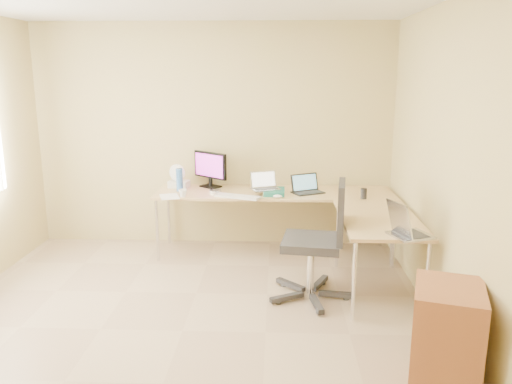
{
  "coord_description": "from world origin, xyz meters",
  "views": [
    {
      "loc": [
        0.75,
        -3.72,
        2.04
      ],
      "look_at": [
        0.55,
        1.1,
        0.9
      ],
      "focal_mm": 35.79,
      "sensor_mm": 36.0,
      "label": 1
    }
  ],
  "objects_px": {
    "keyboard": "(238,197)",
    "laptop_return": "(411,222)",
    "desk_fan": "(178,176)",
    "laptop_center": "(266,181)",
    "cabinet": "(446,340)",
    "monitor": "(210,170)",
    "desk_main": "(274,223)",
    "mug": "(183,193)",
    "desk_return": "(377,255)",
    "office_chair": "(311,246)",
    "water_bottle": "(179,180)",
    "laptop_black": "(308,184)"
  },
  "relations": [
    {
      "from": "desk_return",
      "to": "laptop_return",
      "type": "relative_size",
      "value": 3.59
    },
    {
      "from": "monitor",
      "to": "laptop_black",
      "type": "height_order",
      "value": "monitor"
    },
    {
      "from": "laptop_black",
      "to": "keyboard",
      "type": "relative_size",
      "value": 0.68
    },
    {
      "from": "laptop_center",
      "to": "laptop_black",
      "type": "relative_size",
      "value": 0.9
    },
    {
      "from": "desk_fan",
      "to": "desk_return",
      "type": "bearing_deg",
      "value": -6.91
    },
    {
      "from": "mug",
      "to": "keyboard",
      "type": "bearing_deg",
      "value": 0.0
    },
    {
      "from": "monitor",
      "to": "laptop_center",
      "type": "distance_m",
      "value": 0.73
    },
    {
      "from": "laptop_black",
      "to": "desk_fan",
      "type": "relative_size",
      "value": 1.35
    },
    {
      "from": "keyboard",
      "to": "water_bottle",
      "type": "distance_m",
      "value": 0.74
    },
    {
      "from": "desk_main",
      "to": "office_chair",
      "type": "height_order",
      "value": "office_chair"
    },
    {
      "from": "keyboard",
      "to": "laptop_return",
      "type": "bearing_deg",
      "value": -19.76
    },
    {
      "from": "monitor",
      "to": "cabinet",
      "type": "relative_size",
      "value": 0.67
    },
    {
      "from": "water_bottle",
      "to": "desk_fan",
      "type": "relative_size",
      "value": 1.05
    },
    {
      "from": "desk_fan",
      "to": "cabinet",
      "type": "xyz_separation_m",
      "value": [
        2.25,
        -2.75,
        -0.49
      ]
    },
    {
      "from": "desk_main",
      "to": "water_bottle",
      "type": "relative_size",
      "value": 10.32
    },
    {
      "from": "laptop_center",
      "to": "laptop_return",
      "type": "distance_m",
      "value": 1.87
    },
    {
      "from": "keyboard",
      "to": "cabinet",
      "type": "relative_size",
      "value": 0.67
    },
    {
      "from": "cabinet",
      "to": "laptop_black",
      "type": "bearing_deg",
      "value": 123.19
    },
    {
      "from": "desk_main",
      "to": "monitor",
      "type": "bearing_deg",
      "value": 164.95
    },
    {
      "from": "monitor",
      "to": "keyboard",
      "type": "relative_size",
      "value": 0.99
    },
    {
      "from": "desk_fan",
      "to": "keyboard",
      "type": "bearing_deg",
      "value": -11.26
    },
    {
      "from": "desk_return",
      "to": "mug",
      "type": "distance_m",
      "value": 2.12
    },
    {
      "from": "keyboard",
      "to": "desk_fan",
      "type": "bearing_deg",
      "value": 165.67
    },
    {
      "from": "desk_main",
      "to": "mug",
      "type": "xyz_separation_m",
      "value": [
        -0.98,
        -0.3,
        0.41
      ]
    },
    {
      "from": "keyboard",
      "to": "office_chair",
      "type": "xyz_separation_m",
      "value": [
        0.74,
        -0.87,
        -0.24
      ]
    },
    {
      "from": "mug",
      "to": "laptop_black",
      "type": "bearing_deg",
      "value": 9.93
    },
    {
      "from": "laptop_center",
      "to": "keyboard",
      "type": "height_order",
      "value": "laptop_center"
    },
    {
      "from": "office_chair",
      "to": "water_bottle",
      "type": "bearing_deg",
      "value": 148.46
    },
    {
      "from": "desk_return",
      "to": "monitor",
      "type": "relative_size",
      "value": 2.69
    },
    {
      "from": "desk_main",
      "to": "office_chair",
      "type": "xyz_separation_m",
      "value": [
        0.34,
        -1.16,
        0.13
      ]
    },
    {
      "from": "laptop_center",
      "to": "cabinet",
      "type": "distance_m",
      "value": 2.76
    },
    {
      "from": "keyboard",
      "to": "laptop_return",
      "type": "relative_size",
      "value": 1.35
    },
    {
      "from": "keyboard",
      "to": "monitor",
      "type": "bearing_deg",
      "value": 145.09
    },
    {
      "from": "water_bottle",
      "to": "office_chair",
      "type": "bearing_deg",
      "value": -39.26
    },
    {
      "from": "desk_main",
      "to": "keyboard",
      "type": "height_order",
      "value": "keyboard"
    },
    {
      "from": "desk_return",
      "to": "desk_fan",
      "type": "distance_m",
      "value": 2.47
    },
    {
      "from": "mug",
      "to": "cabinet",
      "type": "bearing_deg",
      "value": -46.95
    },
    {
      "from": "keyboard",
      "to": "desk_fan",
      "type": "relative_size",
      "value": 1.98
    },
    {
      "from": "desk_return",
      "to": "laptop_black",
      "type": "relative_size",
      "value": 3.93
    },
    {
      "from": "keyboard",
      "to": "desk_fan",
      "type": "xyz_separation_m",
      "value": [
        -0.74,
        0.5,
        0.11
      ]
    },
    {
      "from": "laptop_center",
      "to": "cabinet",
      "type": "relative_size",
      "value": 0.41
    },
    {
      "from": "monitor",
      "to": "mug",
      "type": "height_order",
      "value": "monitor"
    },
    {
      "from": "keyboard",
      "to": "mug",
      "type": "xyz_separation_m",
      "value": [
        -0.59,
        0.0,
        0.03
      ]
    },
    {
      "from": "desk_fan",
      "to": "laptop_return",
      "type": "height_order",
      "value": "desk_fan"
    },
    {
      "from": "mug",
      "to": "desk_fan",
      "type": "bearing_deg",
      "value": 106.49
    },
    {
      "from": "desk_main",
      "to": "laptop_return",
      "type": "bearing_deg",
      "value": -53.99
    },
    {
      "from": "laptop_center",
      "to": "desk_main",
      "type": "bearing_deg",
      "value": 32.16
    },
    {
      "from": "keyboard",
      "to": "laptop_return",
      "type": "xyz_separation_m",
      "value": [
        1.52,
        -1.25,
        0.11
      ]
    },
    {
      "from": "mug",
      "to": "office_chair",
      "type": "bearing_deg",
      "value": -33.25
    },
    {
      "from": "laptop_center",
      "to": "desk_return",
      "type": "bearing_deg",
      "value": -60.51
    }
  ]
}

